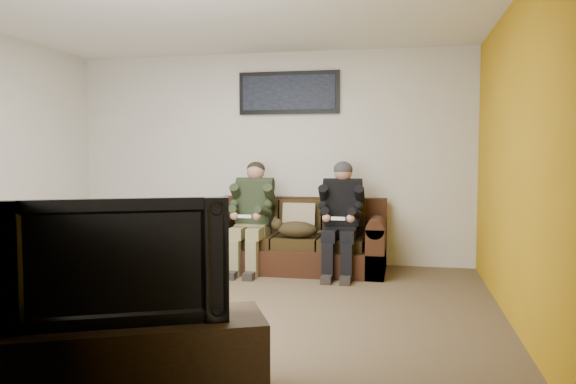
% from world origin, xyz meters
% --- Properties ---
extents(floor, '(5.00, 5.00, 0.00)m').
position_xyz_m(floor, '(0.00, 0.00, 0.00)').
color(floor, brown).
rests_on(floor, ground).
extents(ceiling, '(5.00, 5.00, 0.00)m').
position_xyz_m(ceiling, '(0.00, 0.00, 2.60)').
color(ceiling, silver).
rests_on(ceiling, ground).
extents(wall_back, '(5.00, 0.00, 5.00)m').
position_xyz_m(wall_back, '(0.00, 2.25, 1.30)').
color(wall_back, beige).
rests_on(wall_back, ground).
extents(wall_front, '(5.00, 0.00, 5.00)m').
position_xyz_m(wall_front, '(0.00, -2.25, 1.30)').
color(wall_front, beige).
rests_on(wall_front, ground).
extents(wall_right, '(0.00, 4.50, 4.50)m').
position_xyz_m(wall_right, '(2.50, 0.00, 1.30)').
color(wall_right, beige).
rests_on(wall_right, ground).
extents(accent_wall_right, '(0.00, 4.50, 4.50)m').
position_xyz_m(accent_wall_right, '(2.49, 0.00, 1.30)').
color(accent_wall_right, '#C18C13').
rests_on(accent_wall_right, ground).
extents(sofa, '(2.02, 0.87, 0.82)m').
position_xyz_m(sofa, '(0.44, 1.82, 0.31)').
color(sofa, '#361C10').
rests_on(sofa, ground).
extents(throw_pillow, '(0.38, 0.18, 0.38)m').
position_xyz_m(throw_pillow, '(0.44, 1.86, 0.59)').
color(throw_pillow, tan).
rests_on(throw_pillow, sofa).
extents(throw_blanket, '(0.41, 0.20, 0.07)m').
position_xyz_m(throw_blanket, '(-0.17, 2.08, 0.82)').
color(throw_blanket, tan).
rests_on(throw_blanket, sofa).
extents(person_left, '(0.51, 0.87, 1.26)m').
position_xyz_m(person_left, '(-0.07, 1.65, 0.70)').
color(person_left, '#847C52').
rests_on(person_left, sofa).
extents(person_right, '(0.51, 0.86, 1.27)m').
position_xyz_m(person_right, '(0.96, 1.65, 0.70)').
color(person_right, black).
rests_on(person_right, sofa).
extents(cat, '(0.66, 0.26, 0.24)m').
position_xyz_m(cat, '(0.44, 1.58, 0.50)').
color(cat, '#413319').
rests_on(cat, sofa).
extents(framed_poster, '(1.25, 0.05, 0.52)m').
position_xyz_m(framed_poster, '(0.24, 2.22, 2.10)').
color(framed_poster, black).
rests_on(framed_poster, wall_back).
extents(tv_stand, '(1.60, 1.08, 0.48)m').
position_xyz_m(tv_stand, '(0.18, -1.95, 0.24)').
color(tv_stand, '#2F200F').
rests_on(tv_stand, ground).
extents(television, '(1.10, 0.61, 0.66)m').
position_xyz_m(television, '(0.18, -1.95, 0.81)').
color(television, black).
rests_on(television, tv_stand).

